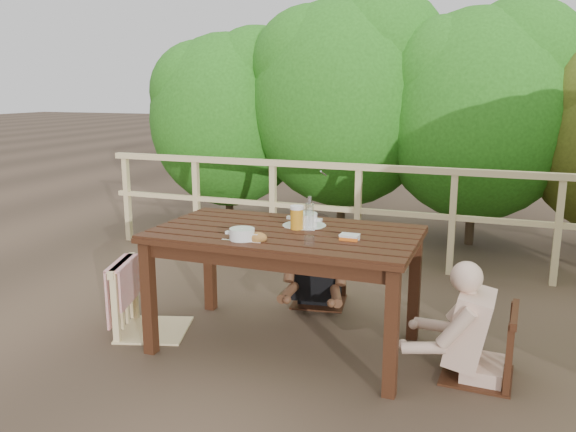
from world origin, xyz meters
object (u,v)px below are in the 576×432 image
(soup_near, at_px, (242,235))
(beer_glass, at_px, (297,219))
(woman, at_px, (321,232))
(diner_right, at_px, (489,285))
(soup_far, at_px, (304,220))
(bread_roll, at_px, (258,238))
(chair_right, at_px, (482,310))
(table, at_px, (285,290))
(butter_tub, at_px, (350,238))
(chair_left, at_px, (151,266))
(bottle, at_px, (310,215))
(tumbler, at_px, (309,242))
(chair_far, at_px, (320,253))

(soup_near, height_order, beer_glass, beer_glass)
(woman, xyz_separation_m, diner_right, (1.31, -0.87, 0.00))
(soup_near, relative_size, soup_far, 0.88)
(soup_near, height_order, bread_roll, soup_near)
(chair_right, bearing_deg, soup_near, -74.95)
(soup_near, bearing_deg, table, 62.73)
(table, xyz_separation_m, diner_right, (1.29, 0.00, 0.19))
(table, relative_size, butter_tub, 14.59)
(woman, bearing_deg, chair_left, 37.31)
(butter_tub, bearing_deg, soup_near, -159.07)
(bottle, bearing_deg, butter_tub, -24.90)
(table, height_order, soup_far, soup_far)
(diner_right, distance_m, tumbler, 1.09)
(chair_right, relative_size, woman, 0.73)
(soup_near, distance_m, bottle, 0.50)
(bottle, relative_size, tumbler, 3.32)
(soup_near, relative_size, bottle, 1.08)
(chair_far, distance_m, soup_far, 0.80)
(chair_far, distance_m, beer_glass, 0.92)
(chair_far, bearing_deg, bottle, -86.21)
(beer_glass, relative_size, bottle, 0.71)
(bottle, bearing_deg, bread_roll, -120.49)
(table, height_order, beer_glass, beer_glass)
(table, bearing_deg, soup_near, -117.27)
(bottle, bearing_deg, tumbler, -71.69)
(diner_right, height_order, soup_far, diner_right)
(diner_right, xyz_separation_m, soup_near, (-1.45, -0.32, 0.25))
(table, bearing_deg, bottle, 21.26)
(table, distance_m, butter_tub, 0.63)
(chair_far, bearing_deg, diner_right, -41.55)
(chair_left, xyz_separation_m, bottle, (1.12, 0.17, 0.43))
(tumbler, bearing_deg, beer_glass, 120.02)
(soup_near, relative_size, tumbler, 3.58)
(chair_far, xyz_separation_m, butter_tub, (0.48, -0.94, 0.40))
(diner_right, bearing_deg, tumbler, 108.74)
(soup_near, bearing_deg, chair_left, 165.84)
(soup_near, height_order, bottle, bottle)
(diner_right, xyz_separation_m, tumbler, (-1.02, -0.30, 0.24))
(chair_far, xyz_separation_m, woman, (-0.00, 0.02, 0.17))
(bread_roll, height_order, bottle, bottle)
(table, bearing_deg, butter_tub, -10.63)
(woman, height_order, bread_roll, woman)
(chair_right, bearing_deg, chair_left, -84.69)
(woman, distance_m, tumbler, 1.23)
(beer_glass, bearing_deg, woman, 96.03)
(table, relative_size, diner_right, 1.45)
(chair_left, distance_m, butter_tub, 1.47)
(table, height_order, butter_tub, butter_tub)
(chair_left, height_order, beer_glass, chair_left)
(soup_near, bearing_deg, chair_right, 12.69)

